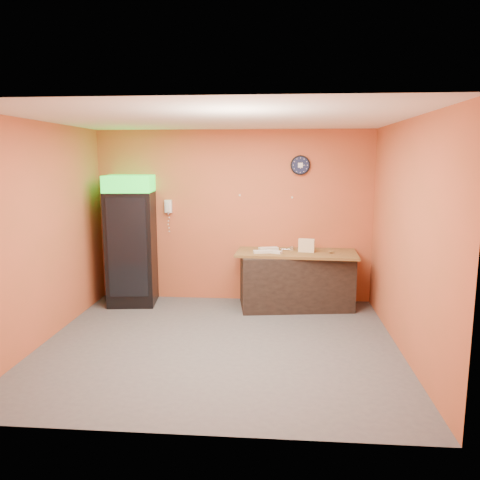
# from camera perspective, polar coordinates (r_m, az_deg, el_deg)

# --- Properties ---
(floor) EXTENTS (4.50, 4.50, 0.00)m
(floor) POSITION_cam_1_polar(r_m,az_deg,el_deg) (6.11, -2.56, -12.57)
(floor) COLOR #47474C
(floor) RESTS_ON ground
(back_wall) EXTENTS (4.50, 0.02, 2.80)m
(back_wall) POSITION_cam_1_polar(r_m,az_deg,el_deg) (7.70, -0.77, 2.89)
(back_wall) COLOR #C55837
(back_wall) RESTS_ON floor
(left_wall) EXTENTS (0.02, 4.00, 2.80)m
(left_wall) POSITION_cam_1_polar(r_m,az_deg,el_deg) (6.41, -23.03, 0.72)
(left_wall) COLOR #C55837
(left_wall) RESTS_ON floor
(right_wall) EXTENTS (0.02, 4.00, 2.80)m
(right_wall) POSITION_cam_1_polar(r_m,az_deg,el_deg) (5.88, 19.63, 0.18)
(right_wall) COLOR #C55837
(right_wall) RESTS_ON floor
(ceiling) EXTENTS (4.50, 4.00, 0.02)m
(ceiling) POSITION_cam_1_polar(r_m,az_deg,el_deg) (5.67, -2.78, 14.59)
(ceiling) COLOR white
(ceiling) RESTS_ON back_wall
(beverage_cooler) EXTENTS (0.81, 0.82, 2.08)m
(beverage_cooler) POSITION_cam_1_polar(r_m,az_deg,el_deg) (7.70, -13.20, -0.26)
(beverage_cooler) COLOR black
(beverage_cooler) RESTS_ON floor
(prep_counter) EXTENTS (1.81, 1.00, 0.86)m
(prep_counter) POSITION_cam_1_polar(r_m,az_deg,el_deg) (7.47, 6.82, -4.96)
(prep_counter) COLOR black
(prep_counter) RESTS_ON floor
(wall_clock) EXTENTS (0.31, 0.06, 0.31)m
(wall_clock) POSITION_cam_1_polar(r_m,az_deg,el_deg) (7.59, 7.36, 9.04)
(wall_clock) COLOR black
(wall_clock) RESTS_ON back_wall
(wall_phone) EXTENTS (0.12, 0.10, 0.21)m
(wall_phone) POSITION_cam_1_polar(r_m,az_deg,el_deg) (7.80, -8.73, 4.07)
(wall_phone) COLOR white
(wall_phone) RESTS_ON back_wall
(butcher_paper) EXTENTS (1.90, 0.91, 0.04)m
(butcher_paper) POSITION_cam_1_polar(r_m,az_deg,el_deg) (7.37, 6.89, -1.58)
(butcher_paper) COLOR brown
(butcher_paper) RESTS_ON prep_counter
(sub_roll_stack) EXTENTS (0.26, 0.13, 0.21)m
(sub_roll_stack) POSITION_cam_1_polar(r_m,az_deg,el_deg) (7.35, 8.11, -0.67)
(sub_roll_stack) COLOR #F2E6BC
(sub_roll_stack) RESTS_ON butcher_paper
(wrapped_sandwich_left) EXTENTS (0.29, 0.16, 0.04)m
(wrapped_sandwich_left) POSITION_cam_1_polar(r_m,az_deg,el_deg) (7.23, 2.71, -1.43)
(wrapped_sandwich_left) COLOR silver
(wrapped_sandwich_left) RESTS_ON butcher_paper
(wrapped_sandwich_mid) EXTENTS (0.28, 0.20, 0.04)m
(wrapped_sandwich_mid) POSITION_cam_1_polar(r_m,az_deg,el_deg) (7.24, 4.14, -1.44)
(wrapped_sandwich_mid) COLOR silver
(wrapped_sandwich_mid) RESTS_ON butcher_paper
(wrapped_sandwich_right) EXTENTS (0.33, 0.21, 0.04)m
(wrapped_sandwich_right) POSITION_cam_1_polar(r_m,az_deg,el_deg) (7.46, 3.48, -1.07)
(wrapped_sandwich_right) COLOR silver
(wrapped_sandwich_right) RESTS_ON butcher_paper
(kitchen_tool) EXTENTS (0.07, 0.07, 0.07)m
(kitchen_tool) POSITION_cam_1_polar(r_m,az_deg,el_deg) (7.47, 6.37, -0.99)
(kitchen_tool) COLOR silver
(kitchen_tool) RESTS_ON butcher_paper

